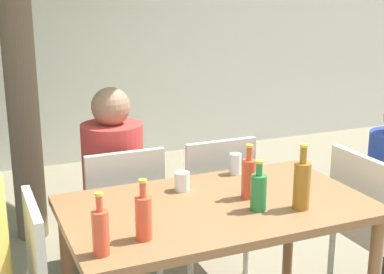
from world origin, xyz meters
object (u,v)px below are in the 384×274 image
Objects in this scene: amber_bottle_4 at (302,184)px; soda_bottle_1 at (101,231)px; patio_chair_3 at (212,198)px; patio_chair_2 at (122,212)px; soda_bottle_2 at (249,177)px; drinking_glass_0 at (182,181)px; patio_chair_1 at (371,220)px; green_bottle_3 at (259,191)px; dining_table_front at (217,221)px; soda_bottle_0 at (144,216)px; drinking_glass_1 at (235,164)px; person_seated_2 at (111,193)px.

soda_bottle_1 is at bearing -175.21° from amber_bottle_4.
patio_chair_2 is at bearing 0.00° from patio_chair_3.
drinking_glass_0 is (-0.26, 0.22, -0.06)m from soda_bottle_2.
drinking_glass_0 is at bearing 77.76° from patio_chair_1.
patio_chair_3 is 0.94m from amber_bottle_4.
patio_chair_1 is at bearing 10.04° from green_bottle_3.
amber_bottle_4 is at bearing 4.79° from soda_bottle_1.
patio_chair_1 is 3.61× the size of soda_bottle_1.
dining_table_front is 4.67× the size of amber_bottle_4.
dining_table_front is 0.52m from soda_bottle_0.
green_bottle_3 is at bearing 100.04° from patio_chair_1.
amber_bottle_4 is 0.56m from drinking_glass_1.
person_seated_2 reaches higher than patio_chair_3.
patio_chair_2 is 0.71m from drinking_glass_1.
patio_chair_2 is at bearing 90.00° from person_seated_2.
drinking_glass_1 is at bearing 151.40° from patio_chair_2.
patio_chair_1 is at bearing -27.08° from drinking_glass_1.
soda_bottle_1 is 0.78m from green_bottle_3.
person_seated_2 is 5.14× the size of green_bottle_3.
dining_table_front is at bearing 133.73° from green_bottle_3.
dining_table_front is 0.47m from drinking_glass_1.
person_seated_2 is 1.26m from soda_bottle_1.
green_bottle_3 reaches higher than patio_chair_2.
soda_bottle_2 is 0.34m from drinking_glass_0.
dining_table_front is 0.44m from amber_bottle_4.
amber_bottle_4 reaches higher than soda_bottle_2.
amber_bottle_4 is (0.19, -0.06, 0.03)m from green_bottle_3.
soda_bottle_2 is at bearing 89.45° from patio_chair_1.
green_bottle_3 is (0.57, 0.08, -0.01)m from soda_bottle_0.
soda_bottle_0 reaches higher than green_bottle_3.
patio_chair_3 is at bearing 50.46° from soda_bottle_0.
green_bottle_3 is 0.43m from drinking_glass_0.
patio_chair_1 is 1.52m from person_seated_2.
amber_bottle_4 reaches higher than dining_table_front.
green_bottle_3 is at bearing 112.48° from person_seated_2.
patio_chair_2 is 3.38× the size of soda_bottle_2.
patio_chair_2 is 0.97m from green_bottle_3.
soda_bottle_0 is at bearing 18.41° from soda_bottle_1.
soda_bottle_1 is (-0.34, -0.94, 0.35)m from patio_chair_2.
patio_chair_2 is 1.12m from amber_bottle_4.
patio_chair_3 is 0.74× the size of person_seated_2.
green_bottle_3 is (-0.15, -0.80, 0.35)m from patio_chair_3.
drinking_glass_0 is at bearing -161.78° from drinking_glass_1.
drinking_glass_1 is (-0.01, -0.31, 0.31)m from patio_chair_3.
green_bottle_3 is 2.05× the size of drinking_glass_1.
patio_chair_3 is 7.83× the size of drinking_glass_1.
person_seated_2 is 4.85× the size of soda_bottle_1.
dining_table_front is 5.38× the size of soda_bottle_2.
patio_chair_3 is at bearing 66.22° from dining_table_front.
green_bottle_3 is 0.51m from drinking_glass_1.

